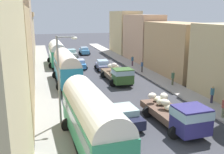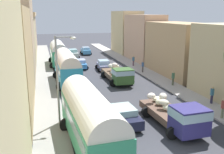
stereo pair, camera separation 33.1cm
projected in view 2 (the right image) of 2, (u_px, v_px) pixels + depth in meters
name	position (u px, v px, depth m)	size (l,w,h in m)	color
ground_plane	(94.00, 71.00, 39.58)	(154.00, 154.00, 0.00)	#34353B
sidewalk_left	(45.00, 74.00, 37.72)	(2.50, 70.00, 0.14)	gray
sidewalk_right	(139.00, 68.00, 41.42)	(2.50, 70.00, 0.14)	#ACA6A4
building_left_2	(12.00, 31.00, 35.20)	(5.50, 14.20, 12.37)	tan
building_left_3	(20.00, 36.00, 49.39)	(6.28, 14.57, 8.76)	tan
building_left_4	(24.00, 31.00, 62.03)	(6.20, 11.32, 8.78)	tan
building_right_2	(179.00, 49.00, 36.67)	(5.26, 12.10, 7.31)	tan
building_right_3	(144.00, 38.00, 47.38)	(4.14, 10.44, 8.32)	tan
building_right_4	(126.00, 32.00, 57.25)	(4.49, 9.22, 9.03)	#D2BB88
parked_bus_0	(90.00, 117.00, 16.58)	(3.55, 9.54, 3.88)	#329067
parked_bus_1	(67.00, 66.00, 32.13)	(3.35, 9.42, 3.98)	teal
parked_bus_2	(58.00, 52.00, 43.53)	(3.27, 8.54, 4.00)	#308F62
cargo_truck_0	(177.00, 114.00, 19.47)	(3.31, 7.14, 2.31)	navy
cargo_truck_1	(119.00, 74.00, 32.61)	(3.15, 7.44, 2.31)	#325627
car_0	(104.00, 65.00, 40.23)	(2.46, 4.13, 1.55)	slate
car_1	(86.00, 51.00, 55.52)	(2.24, 3.82, 1.58)	#458FC7
car_2	(124.00, 115.00, 20.45)	(2.46, 4.15, 1.48)	#1B1C32
car_3	(81.00, 64.00, 41.27)	(2.23, 3.73, 1.48)	#3D86CF
car_4	(73.00, 53.00, 51.52)	(2.32, 4.15, 1.69)	silver
pedestrian_0	(133.00, 60.00, 42.81)	(0.53, 0.53, 1.79)	#573D4C
pedestrian_1	(143.00, 66.00, 38.03)	(0.49, 0.49, 1.85)	#494341
pedestrian_2	(173.00, 78.00, 31.18)	(0.39, 0.39, 1.86)	#4A513E
pedestrian_3	(212.00, 94.00, 24.86)	(0.49, 0.49, 1.81)	#2E2A44
pedestrian_4	(223.00, 107.00, 21.31)	(0.37, 0.37, 1.85)	#6D7254
streetlamp_near	(60.00, 74.00, 19.75)	(1.59, 0.28, 6.97)	gray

